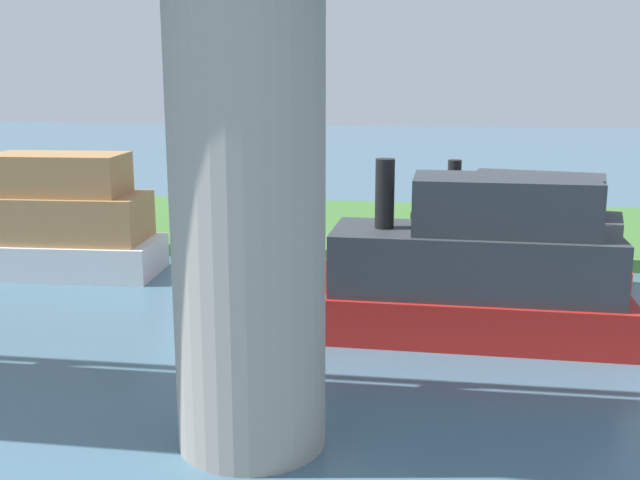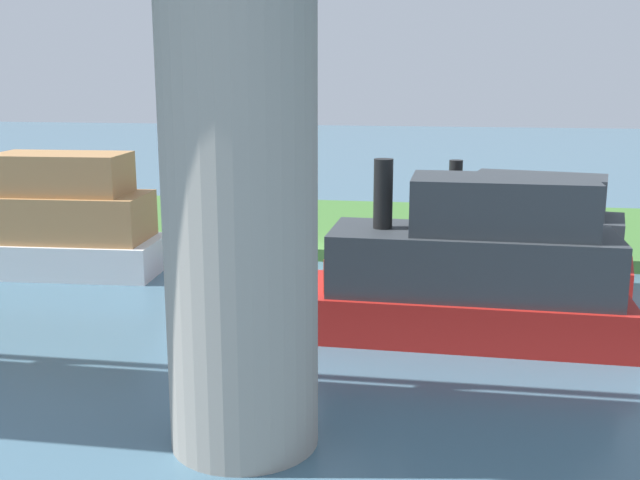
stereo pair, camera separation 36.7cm
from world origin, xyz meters
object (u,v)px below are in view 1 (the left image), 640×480
(person_on_bank, at_px, (268,218))
(mooring_post, at_px, (539,240))
(motorboat_red, at_px, (510,241))
(riverboat_paddlewheel, at_px, (465,272))
(bridge_pylon, at_px, (247,179))
(motorboat_white, at_px, (38,225))

(person_on_bank, bearing_deg, mooring_post, 173.26)
(person_on_bank, relative_size, motorboat_red, 0.15)
(mooring_post, distance_m, riverboat_paddlewheel, 9.91)
(bridge_pylon, relative_size, motorboat_red, 1.20)
(bridge_pylon, bearing_deg, riverboat_paddlewheel, -121.69)
(bridge_pylon, height_order, motorboat_red, bridge_pylon)
(riverboat_paddlewheel, relative_size, motorboat_white, 1.01)
(riverboat_paddlewheel, height_order, motorboat_white, riverboat_paddlewheel)
(person_on_bank, height_order, motorboat_white, motorboat_white)
(bridge_pylon, distance_m, motorboat_red, 14.70)
(bridge_pylon, xyz_separation_m, riverboat_paddlewheel, (-4.50, -7.29, -3.57))
(person_on_bank, relative_size, motorboat_white, 0.14)
(mooring_post, xyz_separation_m, riverboat_paddlewheel, (3.28, 9.30, 0.97))
(person_on_bank, height_order, motorboat_red, motorboat_red)
(riverboat_paddlewheel, distance_m, motorboat_white, 16.32)
(riverboat_paddlewheel, height_order, motorboat_red, riverboat_paddlewheel)
(bridge_pylon, height_order, person_on_bank, bridge_pylon)
(motorboat_red, bearing_deg, person_on_bank, -27.89)
(bridge_pylon, relative_size, riverboat_paddlewheel, 1.09)
(mooring_post, relative_size, motorboat_red, 0.09)
(bridge_pylon, relative_size, mooring_post, 13.57)
(motorboat_white, height_order, motorboat_red, motorboat_white)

